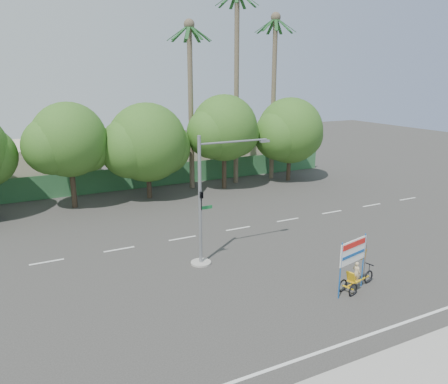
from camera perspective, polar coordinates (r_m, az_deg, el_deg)
name	(u,v)px	position (r m, az deg, el deg)	size (l,w,h in m)	color
ground	(280,284)	(22.07, 7.37, -11.87)	(120.00, 120.00, 0.00)	#33302D
sidewalk_near	(403,373)	(17.32, 22.37, -21.06)	(50.00, 2.40, 0.12)	gray
fence	(148,176)	(40.32, -9.88, 2.02)	(38.00, 0.08, 2.00)	#336B3D
building_left	(24,167)	(42.93, -24.63, 3.01)	(12.00, 8.00, 4.00)	beige
building_right	(207,153)	(47.07, -2.20, 5.09)	(14.00, 8.00, 3.60)	beige
tree_left	(68,143)	(34.77, -19.65, 6.11)	(6.66, 5.60, 8.07)	#473828
tree_center	(147,145)	(36.08, -10.08, 6.09)	(7.62, 6.40, 7.85)	#473828
tree_right	(224,130)	(38.55, -0.03, 8.05)	(6.90, 5.80, 8.36)	#473828
tree_far_right	(290,133)	(42.21, 8.56, 7.68)	(7.38, 6.20, 7.94)	#473828
palm_tall	(237,69)	(40.54, 1.66, 15.79)	(3.73, 3.79, 17.45)	#70604C
palm_mid	(274,81)	(42.59, 6.54, 14.23)	(3.73, 3.79, 15.45)	#70604C
palm_short	(190,88)	(38.62, -4.41, 13.41)	(3.73, 3.79, 14.45)	#70604C
traffic_signal	(205,212)	(23.19, -2.43, -2.60)	(4.72, 1.10, 7.00)	gray
trike_billboard	(355,269)	(21.75, 16.74, -9.59)	(2.77, 1.00, 2.77)	black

